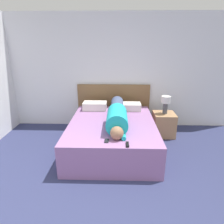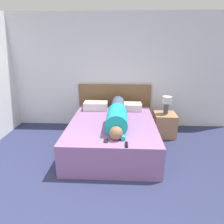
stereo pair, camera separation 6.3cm
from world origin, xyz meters
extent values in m
cube|color=white|center=(0.00, 3.35, 1.30)|extent=(5.80, 0.06, 2.60)
cube|color=#936699|center=(0.10, 2.14, 0.27)|extent=(1.59, 1.99, 0.55)
cube|color=brown|center=(0.10, 3.28, 0.51)|extent=(1.71, 0.04, 1.03)
cube|color=#A37A51|center=(1.23, 2.76, 0.25)|extent=(0.45, 0.47, 0.51)
cylinder|color=#4C4C51|center=(1.23, 2.76, 0.63)|extent=(0.10, 0.10, 0.24)
cylinder|color=silver|center=(1.23, 2.76, 0.82)|extent=(0.19, 0.19, 0.15)
sphere|color=#936B4C|center=(0.20, 1.43, 0.65)|extent=(0.21, 0.21, 0.21)
cylinder|color=#1EADB7|center=(0.20, 1.84, 0.72)|extent=(0.36, 0.70, 0.36)
cylinder|color=#47567A|center=(0.20, 2.61, 0.68)|extent=(0.27, 0.84, 0.27)
cylinder|color=#1EADB7|center=(0.30, 1.48, 0.58)|extent=(0.07, 0.22, 0.07)
cube|color=silver|center=(-0.30, 2.88, 0.63)|extent=(0.51, 0.31, 0.17)
cube|color=silver|center=(0.47, 2.88, 0.62)|extent=(0.49, 0.31, 0.15)
cube|color=black|center=(0.35, 1.24, 0.56)|extent=(0.04, 0.15, 0.02)
cube|color=black|center=(0.04, 1.36, 0.55)|extent=(0.06, 0.13, 0.01)
camera|label=1|loc=(0.20, -1.34, 1.95)|focal=32.00mm
camera|label=2|loc=(0.26, -1.34, 1.95)|focal=32.00mm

